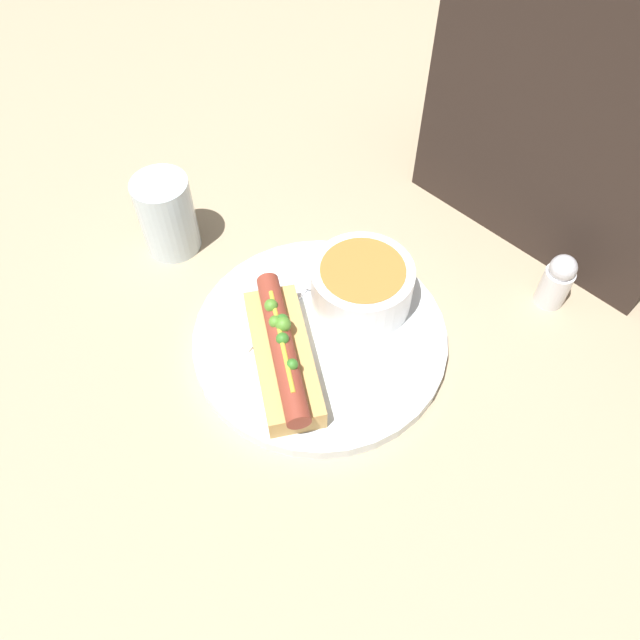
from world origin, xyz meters
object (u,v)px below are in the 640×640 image
object	(u,v)px
drinking_glass	(167,215)
seated_diner	(596,79)
salt_shaker	(557,281)
soup_bowl	(359,282)
spoon	(308,285)
hot_dog	(283,352)

from	to	relation	value
drinking_glass	seated_diner	bearing A→B (deg)	51.14
drinking_glass	salt_shaker	distance (m)	0.47
salt_shaker	soup_bowl	bearing A→B (deg)	-132.65
drinking_glass	soup_bowl	bearing A→B (deg)	21.11
soup_bowl	seated_diner	bearing A→B (deg)	76.23
spoon	salt_shaker	xyz separation A→B (m)	(0.21, 0.20, 0.02)
drinking_glass	seated_diner	world-z (taller)	seated_diner
drinking_glass	salt_shaker	world-z (taller)	drinking_glass
drinking_glass	seated_diner	xyz separation A→B (m)	(0.31, 0.38, 0.15)
hot_dog	spoon	bearing A→B (deg)	154.15
salt_shaker	seated_diner	world-z (taller)	seated_diner
soup_bowl	seated_diner	world-z (taller)	seated_diner
hot_dog	spoon	size ratio (longest dim) A/B	1.16
soup_bowl	salt_shaker	xyz separation A→B (m)	(0.16, 0.17, -0.01)
seated_diner	salt_shaker	bearing A→B (deg)	-54.48
hot_dog	seated_diner	xyz separation A→B (m)	(0.07, 0.41, 0.16)
seated_diner	drinking_glass	bearing A→B (deg)	-128.86
hot_dog	seated_diner	distance (m)	0.45
hot_dog	salt_shaker	distance (m)	0.33
spoon	salt_shaker	bearing A→B (deg)	-54.99
seated_diner	hot_dog	bearing A→B (deg)	-99.23
salt_shaker	seated_diner	bearing A→B (deg)	125.52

